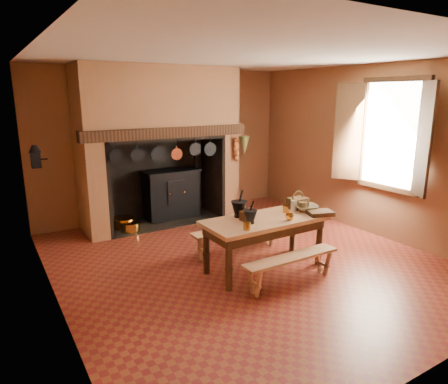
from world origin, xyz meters
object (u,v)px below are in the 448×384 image
object	(u,v)px
bench_front	(291,263)
wicker_basket	(298,202)
iron_range	(171,193)
mixing_bowl	(306,208)
work_table	(265,226)
coffee_grinder	(246,215)

from	to	relation	value
bench_front	wicker_basket	world-z (taller)	wicker_basket
iron_range	mixing_bowl	bearing A→B (deg)	-73.69
mixing_bowl	wicker_basket	bearing A→B (deg)	101.78
iron_range	work_table	bearing A→B (deg)	-87.94
iron_range	work_table	distance (m)	2.80
coffee_grinder	wicker_basket	xyz separation A→B (m)	(0.96, 0.09, 0.01)
iron_range	mixing_bowl	xyz separation A→B (m)	(0.82, -2.80, 0.28)
iron_range	work_table	world-z (taller)	iron_range
mixing_bowl	wicker_basket	distance (m)	0.16
iron_range	wicker_basket	xyz separation A→B (m)	(0.79, -2.66, 0.32)
work_table	mixing_bowl	xyz separation A→B (m)	(0.72, -0.01, 0.15)
work_table	wicker_basket	distance (m)	0.73
bench_front	wicker_basket	bearing A→B (deg)	45.02
bench_front	coffee_grinder	world-z (taller)	coffee_grinder
coffee_grinder	bench_front	bearing A→B (deg)	-73.07
mixing_bowl	coffee_grinder	bearing A→B (deg)	176.81
iron_range	wicker_basket	bearing A→B (deg)	-73.44
bench_front	mixing_bowl	world-z (taller)	mixing_bowl
coffee_grinder	work_table	bearing A→B (deg)	-17.65
coffee_grinder	mixing_bowl	distance (m)	0.99
work_table	mixing_bowl	size ratio (longest dim) A/B	5.10
iron_range	work_table	size ratio (longest dim) A/B	0.96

